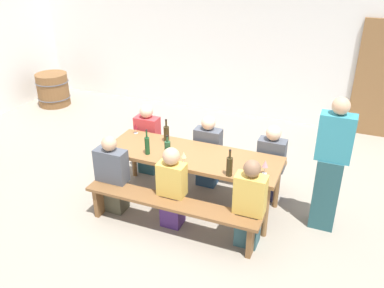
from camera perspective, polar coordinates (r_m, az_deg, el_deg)
The scene contains 21 objects.
ground_plane at distance 5.73m, azimuth 0.00°, elevation -8.07°, with size 24.00×24.00×0.00m, color gray.
back_wall at distance 8.18m, azimuth 9.51°, elevation 14.53°, with size 14.00×0.20×3.20m, color white.
wooden_door at distance 7.99m, azimuth 24.94°, elevation 8.05°, with size 0.90×0.06×2.10m, color olive.
tasting_table at distance 5.38m, azimuth 0.00°, elevation -2.14°, with size 2.34×0.78×0.75m.
bench_near at distance 5.01m, azimuth -3.03°, elevation -8.80°, with size 2.24×0.30×0.45m.
bench_far at distance 6.09m, azimuth 2.46°, elevation -1.85°, with size 2.24×0.30×0.45m.
wine_bottle_0 at distance 5.17m, azimuth -3.43°, elevation -0.85°, with size 0.08×0.08×0.34m.
wine_bottle_1 at distance 4.83m, azimuth 5.26°, elevation -3.09°, with size 0.08×0.08×0.34m.
wine_bottle_2 at distance 5.33m, azimuth -6.28°, elevation -0.16°, with size 0.06×0.06×0.35m.
wine_bottle_3 at distance 5.63m, azimuth -3.59°, elevation 1.46°, with size 0.08×0.08×0.34m.
wine_glass_0 at distance 4.92m, azimuth 10.20°, elevation -2.79°, with size 0.07×0.07×0.18m.
wine_glass_1 at distance 5.06m, azimuth -1.16°, elevation -1.59°, with size 0.07×0.07×0.17m.
wine_glass_2 at distance 5.94m, azimuth -7.90°, elevation 2.37°, with size 0.06×0.06×0.14m.
seated_guest_near_0 at distance 5.43m, azimuth -11.06°, elevation -4.46°, with size 0.41×0.24×1.08m.
seated_guest_near_1 at distance 5.05m, azimuth -2.81°, elevation -6.27°, with size 0.34×0.24×1.09m.
seated_guest_near_2 at distance 4.77m, azimuth 8.02°, elevation -8.53°, with size 0.36×0.24×1.13m.
seated_guest_far_0 at distance 6.24m, azimuth -6.18°, elevation 0.48°, with size 0.36×0.24×1.11m.
seated_guest_far_1 at distance 5.89m, azimuth 2.22°, elevation -1.25°, with size 0.38×0.24×1.08m.
seated_guest_far_2 at distance 5.68m, azimuth 10.92°, elevation -2.79°, with size 0.37×0.24×1.09m.
standing_host at distance 5.13m, azimuth 18.76°, elevation -3.16°, with size 0.40×0.24×1.73m.
wine_barrel at distance 9.46m, azimuth -18.84°, elevation 7.24°, with size 0.70×0.70×0.70m.
Camera 1 is at (1.79, -4.36, 3.26)m, focal length 38.17 mm.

